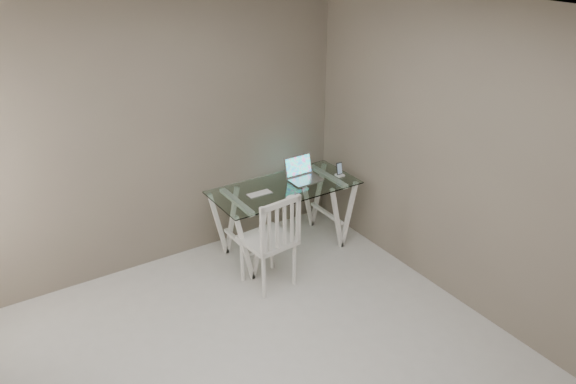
% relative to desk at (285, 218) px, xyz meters
% --- Properties ---
extents(room, '(4.50, 4.52, 2.71)m').
position_rel_desk_xyz_m(room, '(-1.17, -1.68, 1.33)').
color(room, beige).
rests_on(room, ground).
extents(desk, '(1.50, 0.70, 0.75)m').
position_rel_desk_xyz_m(desk, '(0.00, 0.00, 0.00)').
color(desk, silver).
rests_on(desk, ground).
extents(chair, '(0.48, 0.48, 0.97)m').
position_rel_desk_xyz_m(chair, '(-0.45, -0.50, 0.15)').
color(chair, silver).
rests_on(chair, ground).
extents(laptop, '(0.33, 0.29, 0.23)m').
position_rel_desk_xyz_m(laptop, '(0.26, 0.06, 0.42)').
color(laptop, silver).
rests_on(laptop, desk).
extents(keyboard, '(0.26, 0.11, 0.01)m').
position_rel_desk_xyz_m(keyboard, '(-0.30, -0.01, 0.37)').
color(keyboard, silver).
rests_on(keyboard, desk).
extents(mouse, '(0.12, 0.07, 0.04)m').
position_rel_desk_xyz_m(mouse, '(-0.09, -0.26, 0.38)').
color(mouse, white).
rests_on(mouse, desk).
extents(phone_dock, '(0.08, 0.08, 0.15)m').
position_rel_desk_xyz_m(phone_dock, '(0.64, -0.09, 0.40)').
color(phone_dock, white).
rests_on(phone_dock, desk).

